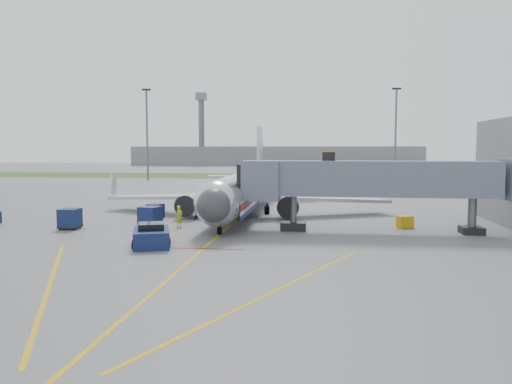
# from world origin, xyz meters

# --- Properties ---
(ground) EXTENTS (400.00, 400.00, 0.00)m
(ground) POSITION_xyz_m (0.00, 0.00, 0.00)
(ground) COLOR #565659
(ground) RESTS_ON ground
(grass_strip) EXTENTS (300.00, 25.00, 0.01)m
(grass_strip) POSITION_xyz_m (0.00, 90.00, 0.01)
(grass_strip) COLOR #2D4C1E
(grass_strip) RESTS_ON ground
(apron_markings) EXTENTS (21.52, 50.00, 0.01)m
(apron_markings) POSITION_xyz_m (0.00, -7.40, 0.00)
(apron_markings) COLOR gold
(apron_markings) RESTS_ON ground
(airliner) EXTENTS (32.10, 35.67, 10.25)m
(airliner) POSITION_xyz_m (0.00, 15.25, 2.65)
(airliner) COLOR silver
(airliner) RESTS_ON ground
(jet_bridge) EXTENTS (25.30, 4.00, 6.90)m
(jet_bridge) POSITION_xyz_m (12.86, 5.00, 4.47)
(jet_bridge) COLOR slate
(jet_bridge) RESTS_ON ground
(light_mast_left) EXTENTS (2.00, 0.44, 20.40)m
(light_mast_left) POSITION_xyz_m (-30.00, 70.00, 10.78)
(light_mast_left) COLOR #595B60
(light_mast_left) RESTS_ON ground
(light_mast_right) EXTENTS (2.00, 0.44, 20.40)m
(light_mast_right) POSITION_xyz_m (25.00, 75.00, 10.78)
(light_mast_right) COLOR #595B60
(light_mast_right) RESTS_ON ground
(distant_terminal) EXTENTS (120.00, 14.00, 8.00)m
(distant_terminal) POSITION_xyz_m (-10.00, 170.00, 4.00)
(distant_terminal) COLOR slate
(distant_terminal) RESTS_ON ground
(control_tower) EXTENTS (4.00, 4.00, 30.00)m
(control_tower) POSITION_xyz_m (-40.00, 165.00, 17.33)
(control_tower) COLOR #595B60
(control_tower) RESTS_ON ground
(pushback_tug) EXTENTS (3.70, 4.70, 1.71)m
(pushback_tug) POSITION_xyz_m (-4.00, -3.50, 0.72)
(pushback_tug) COLOR #0D123C
(pushback_tug) RESTS_ON ground
(baggage_cart_a) EXTENTS (1.81, 1.81, 1.52)m
(baggage_cart_a) POSITION_xyz_m (-8.34, 10.42, 0.77)
(baggage_cart_a) COLOR #0D123C
(baggage_cart_a) RESTS_ON ground
(baggage_cart_b) EXTENTS (2.10, 2.10, 1.87)m
(baggage_cart_b) POSITION_xyz_m (-7.11, 5.19, 0.95)
(baggage_cart_b) COLOR #0D123C
(baggage_cart_b) RESTS_ON ground
(baggage_cart_c) EXTENTS (1.71, 1.71, 1.82)m
(baggage_cart_c) POSITION_xyz_m (-13.79, 3.13, 0.93)
(baggage_cart_c) COLOR #0D123C
(baggage_cart_c) RESTS_ON ground
(belt_loader) EXTENTS (2.51, 4.09, 1.95)m
(belt_loader) POSITION_xyz_m (-2.48, 16.04, 0.48)
(belt_loader) COLOR #0D123C
(belt_loader) RESTS_ON ground
(ground_power_cart) EXTENTS (1.57, 1.33, 1.07)m
(ground_power_cart) POSITION_xyz_m (15.98, 7.66, 0.52)
(ground_power_cart) COLOR #ECB10D
(ground_power_cart) RESTS_ON ground
(ramp_worker) EXTENTS (0.76, 0.85, 1.96)m
(ramp_worker) POSITION_xyz_m (-4.44, 5.52, 0.98)
(ramp_worker) COLOR #B2C817
(ramp_worker) RESTS_ON ground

